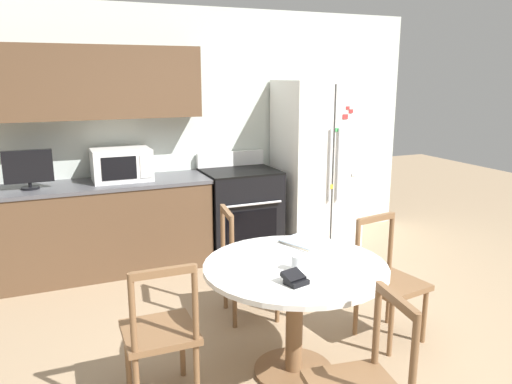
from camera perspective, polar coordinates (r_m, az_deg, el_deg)
name	(u,v)px	position (r m, az deg, el deg)	size (l,w,h in m)	color
ground_plane	(317,366)	(3.58, 6.97, -19.09)	(14.00, 14.00, 0.00)	#9E8466
back_wall	(171,120)	(5.36, -9.65, 8.08)	(5.20, 0.44, 2.60)	silver
kitchen_counter	(99,228)	(5.12, -17.48, -3.95)	(2.16, 0.64, 0.90)	brown
refrigerator	(316,164)	(5.67, 6.89, 3.18)	(0.84, 0.74, 1.86)	white
oven_range	(240,211)	(5.41, -1.80, -2.20)	(0.77, 0.68, 1.08)	black
microwave	(121,165)	(5.05, -15.13, 3.05)	(0.55, 0.40, 0.31)	white
countertop_tv	(28,168)	(4.93, -24.59, 2.50)	(0.42, 0.16, 0.36)	black
dining_table	(295,287)	(3.22, 4.45, -10.78)	(1.16, 1.16, 0.75)	white
dining_chair_left	(161,334)	(3.08, -10.85, -15.62)	(0.43, 0.43, 0.90)	brown
dining_chair_right	(389,282)	(3.82, 14.91, -9.92)	(0.48, 0.48, 0.90)	brown
dining_chair_far	(247,265)	(4.01, -1.03, -8.32)	(0.47, 0.47, 0.90)	brown
candle_glass	(298,264)	(3.06, 4.77, -8.20)	(0.08, 0.08, 0.09)	silver
wallet	(295,279)	(2.88, 4.45, -9.88)	(0.15, 0.15, 0.07)	black
mail_stack	(304,243)	(3.52, 5.54, -5.77)	(0.31, 0.36, 0.02)	white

